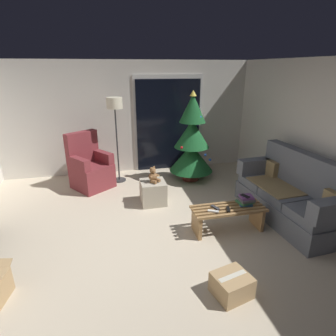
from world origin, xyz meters
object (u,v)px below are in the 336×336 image
at_px(couch, 291,196).
at_px(cell_phone, 245,196).
at_px(armchair, 90,168).
at_px(remote_graphite, 215,208).
at_px(remote_white, 213,211).
at_px(teddy_bear_honey_by_tree, 157,182).
at_px(christmas_tree, 192,142).
at_px(cardboard_box_taped_mid_floor, 232,285).
at_px(teddy_bear_chestnut, 153,176).
at_px(book_stack, 246,200).
at_px(remote_black, 228,209).
at_px(ottoman, 153,192).
at_px(floor_lamp, 115,111).
at_px(coffee_table, 228,215).

distance_m(couch, cell_phone, 0.88).
distance_m(couch, armchair, 3.79).
bearing_deg(armchair, cell_phone, -42.07).
height_order(remote_graphite, cell_phone, cell_phone).
distance_m(remote_white, teddy_bear_honey_by_tree, 1.94).
distance_m(remote_white, christmas_tree, 2.20).
bearing_deg(cardboard_box_taped_mid_floor, armchair, 115.39).
bearing_deg(christmas_tree, teddy_bear_chestnut, -136.91).
relative_size(book_stack, cell_phone, 1.89).
bearing_deg(teddy_bear_chestnut, cardboard_box_taped_mid_floor, -78.94).
relative_size(book_stack, teddy_bear_honey_by_tree, 0.95).
distance_m(remote_white, remote_black, 0.24).
relative_size(remote_black, ottoman, 0.35).
bearing_deg(remote_black, cell_phone, -143.18).
height_order(remote_white, armchair, armchair).
xyz_separation_m(armchair, floor_lamp, (0.58, 0.20, 1.10)).
distance_m(remote_graphite, floor_lamp, 2.87).
distance_m(cell_phone, teddy_bear_honey_by_tree, 2.07).
bearing_deg(remote_graphite, remote_white, 33.71).
bearing_deg(coffee_table, teddy_bear_chestnut, 129.93).
distance_m(ottoman, cardboard_box_taped_mid_floor, 2.37).
bearing_deg(remote_black, floor_lamp, -40.09).
bearing_deg(remote_black, book_stack, -143.46).
relative_size(book_stack, teddy_bear_chestnut, 0.95).
bearing_deg(teddy_bear_chestnut, teddy_bear_honey_by_tree, 74.48).
bearing_deg(ottoman, armchair, 137.99).
relative_size(remote_black, cell_phone, 1.08).
bearing_deg(christmas_tree, floor_lamp, 169.50).
bearing_deg(couch, floor_lamp, 139.71).
relative_size(remote_white, ottoman, 0.35).
bearing_deg(cell_phone, remote_white, 167.04).
distance_m(remote_white, cell_phone, 0.57).
xyz_separation_m(coffee_table, teddy_bear_honey_by_tree, (-0.76, 1.78, -0.14)).
distance_m(christmas_tree, ottoman, 1.51).
relative_size(couch, remote_black, 12.72).
distance_m(christmas_tree, floor_lamp, 1.70).
relative_size(coffee_table, christmas_tree, 0.57).
relative_size(remote_graphite, cell_phone, 1.08).
relative_size(remote_graphite, cardboard_box_taped_mid_floor, 0.35).
relative_size(remote_black, teddy_bear_honey_by_tree, 0.55).
xyz_separation_m(teddy_bear_chestnut, cardboard_box_taped_mid_floor, (0.45, -2.32, -0.42)).
xyz_separation_m(christmas_tree, ottoman, (-1.00, -0.92, -0.64)).
height_order(book_stack, cell_phone, cell_phone).
bearing_deg(teddy_bear_chestnut, ottoman, 129.93).
xyz_separation_m(ottoman, teddy_bear_chestnut, (0.01, -0.01, 0.33)).
relative_size(cell_phone, ottoman, 0.33).
bearing_deg(remote_graphite, teddy_bear_honey_by_tree, -91.98).
distance_m(coffee_table, remote_white, 0.31).
xyz_separation_m(ottoman, cardboard_box_taped_mid_floor, (0.46, -2.33, -0.09)).
xyz_separation_m(christmas_tree, cardboard_box_taped_mid_floor, (-0.54, -3.25, -0.73)).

